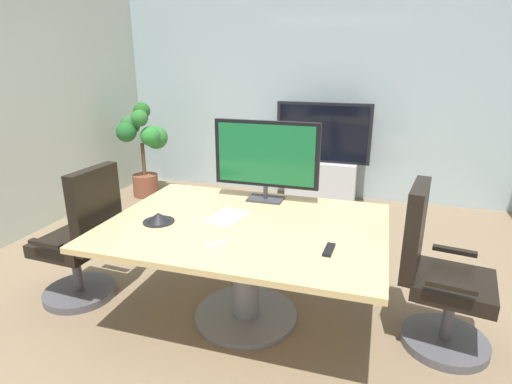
{
  "coord_description": "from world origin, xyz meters",
  "views": [
    {
      "loc": [
        0.91,
        -2.49,
        1.84
      ],
      "look_at": [
        0.06,
        0.25,
        0.9
      ],
      "focal_mm": 28.85,
      "sensor_mm": 36.0,
      "label": 1
    }
  ],
  "objects_px": {
    "conference_table": "(246,246)",
    "office_chair_right": "(437,282)",
    "office_chair_left": "(83,246)",
    "conference_phone": "(158,218)",
    "remote_control": "(329,250)",
    "tv_monitor": "(266,156)",
    "potted_plant": "(144,144)",
    "wall_display_unit": "(321,170)"
  },
  "relations": [
    {
      "from": "conference_table",
      "to": "office_chair_right",
      "type": "height_order",
      "value": "office_chair_right"
    },
    {
      "from": "conference_table",
      "to": "office_chair_left",
      "type": "xyz_separation_m",
      "value": [
        -1.28,
        -0.14,
        -0.12
      ]
    },
    {
      "from": "office_chair_right",
      "to": "conference_phone",
      "type": "distance_m",
      "value": 1.91
    },
    {
      "from": "office_chair_left",
      "to": "remote_control",
      "type": "bearing_deg",
      "value": 89.63
    },
    {
      "from": "conference_table",
      "to": "remote_control",
      "type": "distance_m",
      "value": 0.69
    },
    {
      "from": "tv_monitor",
      "to": "conference_table",
      "type": "bearing_deg",
      "value": -89.89
    },
    {
      "from": "office_chair_right",
      "to": "potted_plant",
      "type": "height_order",
      "value": "potted_plant"
    },
    {
      "from": "office_chair_right",
      "to": "conference_table",
      "type": "bearing_deg",
      "value": 103.74
    },
    {
      "from": "office_chair_left",
      "to": "conference_phone",
      "type": "distance_m",
      "value": 0.76
    },
    {
      "from": "tv_monitor",
      "to": "potted_plant",
      "type": "relative_size",
      "value": 0.66
    },
    {
      "from": "office_chair_left",
      "to": "conference_phone",
      "type": "height_order",
      "value": "office_chair_left"
    },
    {
      "from": "conference_phone",
      "to": "potted_plant",
      "type": "bearing_deg",
      "value": 123.77
    },
    {
      "from": "office_chair_right",
      "to": "remote_control",
      "type": "bearing_deg",
      "value": 127.56
    },
    {
      "from": "tv_monitor",
      "to": "office_chair_right",
      "type": "bearing_deg",
      "value": -18.46
    },
    {
      "from": "wall_display_unit",
      "to": "remote_control",
      "type": "xyz_separation_m",
      "value": [
        0.48,
        -3.0,
        0.31
      ]
    },
    {
      "from": "office_chair_left",
      "to": "tv_monitor",
      "type": "distance_m",
      "value": 1.58
    },
    {
      "from": "potted_plant",
      "to": "remote_control",
      "type": "relative_size",
      "value": 7.46
    },
    {
      "from": "wall_display_unit",
      "to": "potted_plant",
      "type": "bearing_deg",
      "value": -169.36
    },
    {
      "from": "tv_monitor",
      "to": "remote_control",
      "type": "relative_size",
      "value": 4.94
    },
    {
      "from": "conference_phone",
      "to": "remote_control",
      "type": "xyz_separation_m",
      "value": [
        1.2,
        -0.1,
        -0.02
      ]
    },
    {
      "from": "office_chair_right",
      "to": "remote_control",
      "type": "distance_m",
      "value": 0.81
    },
    {
      "from": "wall_display_unit",
      "to": "conference_phone",
      "type": "relative_size",
      "value": 5.95
    },
    {
      "from": "tv_monitor",
      "to": "potted_plant",
      "type": "distance_m",
      "value": 2.87
    },
    {
      "from": "office_chair_left",
      "to": "conference_phone",
      "type": "xyz_separation_m",
      "value": [
        0.69,
        -0.02,
        0.32
      ]
    },
    {
      "from": "office_chair_left",
      "to": "wall_display_unit",
      "type": "xyz_separation_m",
      "value": [
        1.41,
        2.88,
        -0.01
      ]
    },
    {
      "from": "wall_display_unit",
      "to": "conference_phone",
      "type": "distance_m",
      "value": 3.0
    },
    {
      "from": "tv_monitor",
      "to": "conference_phone",
      "type": "distance_m",
      "value": 0.95
    },
    {
      "from": "office_chair_left",
      "to": "office_chair_right",
      "type": "distance_m",
      "value": 2.57
    },
    {
      "from": "wall_display_unit",
      "to": "conference_phone",
      "type": "height_order",
      "value": "wall_display_unit"
    },
    {
      "from": "tv_monitor",
      "to": "conference_phone",
      "type": "bearing_deg",
      "value": -130.73
    },
    {
      "from": "office_chair_right",
      "to": "potted_plant",
      "type": "bearing_deg",
      "value": 67.38
    },
    {
      "from": "wall_display_unit",
      "to": "potted_plant",
      "type": "height_order",
      "value": "wall_display_unit"
    },
    {
      "from": "potted_plant",
      "to": "office_chair_left",
      "type": "bearing_deg",
      "value": -68.77
    },
    {
      "from": "wall_display_unit",
      "to": "remote_control",
      "type": "relative_size",
      "value": 7.71
    },
    {
      "from": "office_chair_right",
      "to": "wall_display_unit",
      "type": "distance_m",
      "value": 2.88
    },
    {
      "from": "conference_table",
      "to": "office_chair_right",
      "type": "xyz_separation_m",
      "value": [
        1.28,
        0.09,
        -0.12
      ]
    },
    {
      "from": "office_chair_left",
      "to": "tv_monitor",
      "type": "height_order",
      "value": "tv_monitor"
    },
    {
      "from": "wall_display_unit",
      "to": "remote_control",
      "type": "distance_m",
      "value": 3.05
    },
    {
      "from": "conference_table",
      "to": "conference_phone",
      "type": "xyz_separation_m",
      "value": [
        -0.59,
        -0.16,
        0.2
      ]
    },
    {
      "from": "conference_table",
      "to": "office_chair_right",
      "type": "distance_m",
      "value": 1.29
    },
    {
      "from": "remote_control",
      "to": "tv_monitor",
      "type": "bearing_deg",
      "value": 131.09
    },
    {
      "from": "tv_monitor",
      "to": "remote_control",
      "type": "height_order",
      "value": "tv_monitor"
    }
  ]
}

